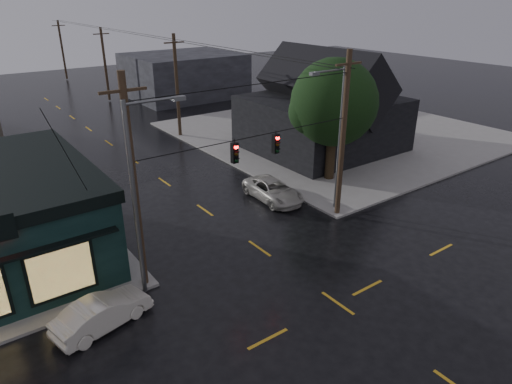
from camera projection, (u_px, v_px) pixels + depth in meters
ground_plane at (338, 303)px, 20.75m from camera, size 160.00×160.00×0.00m
sidewalk_ne at (336, 131)px, 46.33m from camera, size 28.00×28.00×0.15m
ne_building at (323, 100)px, 39.65m from camera, size 12.60×11.60×8.75m
corner_tree at (334, 103)px, 32.18m from camera, size 6.23×6.23×8.85m
utility_pole_nw at (146, 285)px, 22.07m from camera, size 2.00×0.32×10.15m
utility_pole_ne at (337, 214)px, 29.07m from camera, size 2.00×0.32×10.15m
utility_pole_far_a at (180, 136)px, 45.02m from camera, size 2.00×0.32×9.65m
utility_pole_far_b at (110, 101)px, 59.85m from camera, size 2.00×0.32×9.15m
utility_pole_far_c at (67, 80)px, 74.68m from camera, size 2.00×0.32×9.15m
span_signal_assembly at (256, 147)px, 23.34m from camera, size 13.00×0.48×1.23m
streetlight_nw at (146, 294)px, 21.39m from camera, size 5.40×0.30×9.15m
streetlight_ne at (335, 209)px, 29.86m from camera, size 5.40×0.30×9.15m
bg_building_east at (184, 75)px, 61.62m from camera, size 14.00×12.00×5.60m
sedan_cream at (102, 313)px, 19.05m from camera, size 4.39×2.40×1.37m
suv_silver at (273, 190)px, 30.91m from camera, size 2.47×5.01×1.37m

